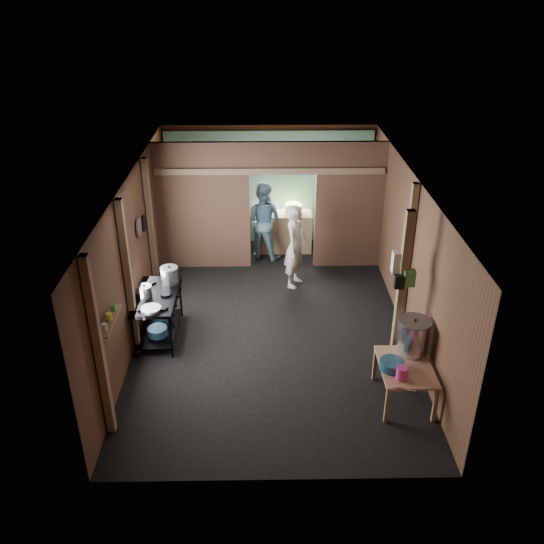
{
  "coord_description": "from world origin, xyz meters",
  "views": [
    {
      "loc": [
        -0.14,
        -8.47,
        5.46
      ],
      "look_at": [
        0.0,
        -0.2,
        1.1
      ],
      "focal_mm": 38.01,
      "sensor_mm": 36.0,
      "label": 1
    }
  ],
  "objects_px": {
    "pink_bucket": "(402,373)",
    "cook": "(296,246)",
    "stock_pot": "(413,337)",
    "stove_pot_large": "(170,276)",
    "yellow_tub": "(294,209)",
    "prep_table": "(404,383)",
    "gas_range": "(158,316)"
  },
  "relations": [
    {
      "from": "stock_pot",
      "to": "stove_pot_large",
      "type": "bearing_deg",
      "value": 154.63
    },
    {
      "from": "pink_bucket",
      "to": "cook",
      "type": "height_order",
      "value": "cook"
    },
    {
      "from": "stove_pot_large",
      "to": "pink_bucket",
      "type": "relative_size",
      "value": 1.65
    },
    {
      "from": "cook",
      "to": "prep_table",
      "type": "bearing_deg",
      "value": -136.32
    },
    {
      "from": "prep_table",
      "to": "stock_pot",
      "type": "distance_m",
      "value": 0.66
    },
    {
      "from": "pink_bucket",
      "to": "yellow_tub",
      "type": "bearing_deg",
      "value": 102.67
    },
    {
      "from": "gas_range",
      "to": "prep_table",
      "type": "height_order",
      "value": "gas_range"
    },
    {
      "from": "gas_range",
      "to": "yellow_tub",
      "type": "xyz_separation_m",
      "value": [
        2.39,
        3.33,
        0.56
      ]
    },
    {
      "from": "prep_table",
      "to": "yellow_tub",
      "type": "distance_m",
      "value": 5.22
    },
    {
      "from": "cook",
      "to": "yellow_tub",
      "type": "bearing_deg",
      "value": 20.64
    },
    {
      "from": "stock_pot",
      "to": "yellow_tub",
      "type": "distance_m",
      "value": 4.89
    },
    {
      "from": "gas_range",
      "to": "stove_pot_large",
      "type": "bearing_deg",
      "value": 67.95
    },
    {
      "from": "gas_range",
      "to": "pink_bucket",
      "type": "height_order",
      "value": "gas_range"
    },
    {
      "from": "prep_table",
      "to": "yellow_tub",
      "type": "bearing_deg",
      "value": 104.76
    },
    {
      "from": "prep_table",
      "to": "cook",
      "type": "xyz_separation_m",
      "value": [
        -1.36,
        3.43,
        0.53
      ]
    },
    {
      "from": "stove_pot_large",
      "to": "yellow_tub",
      "type": "height_order",
      "value": "stove_pot_large"
    },
    {
      "from": "cook",
      "to": "gas_range",
      "type": "bearing_deg",
      "value": 148.84
    },
    {
      "from": "yellow_tub",
      "to": "prep_table",
      "type": "bearing_deg",
      "value": -75.24
    },
    {
      "from": "gas_range",
      "to": "prep_table",
      "type": "distance_m",
      "value": 4.07
    },
    {
      "from": "stove_pot_large",
      "to": "pink_bucket",
      "type": "bearing_deg",
      "value": -34.81
    },
    {
      "from": "stock_pot",
      "to": "cook",
      "type": "distance_m",
      "value": 3.44
    },
    {
      "from": "pink_bucket",
      "to": "cook",
      "type": "bearing_deg",
      "value": 108.31
    },
    {
      "from": "prep_table",
      "to": "stock_pot",
      "type": "height_order",
      "value": "stock_pot"
    },
    {
      "from": "prep_table",
      "to": "stove_pot_large",
      "type": "xyz_separation_m",
      "value": [
        -3.54,
        2.09,
        0.63
      ]
    },
    {
      "from": "gas_range",
      "to": "yellow_tub",
      "type": "distance_m",
      "value": 4.14
    },
    {
      "from": "yellow_tub",
      "to": "cook",
      "type": "distance_m",
      "value": 1.58
    },
    {
      "from": "stove_pot_large",
      "to": "yellow_tub",
      "type": "distance_m",
      "value": 3.66
    },
    {
      "from": "stove_pot_large",
      "to": "cook",
      "type": "xyz_separation_m",
      "value": [
        2.18,
        1.34,
        -0.1
      ]
    },
    {
      "from": "gas_range",
      "to": "pink_bucket",
      "type": "distance_m",
      "value": 4.09
    },
    {
      "from": "stock_pot",
      "to": "pink_bucket",
      "type": "xyz_separation_m",
      "value": [
        -0.28,
        -0.62,
        -0.16
      ]
    },
    {
      "from": "prep_table",
      "to": "cook",
      "type": "height_order",
      "value": "cook"
    },
    {
      "from": "pink_bucket",
      "to": "cook",
      "type": "relative_size",
      "value": 0.11
    }
  ]
}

